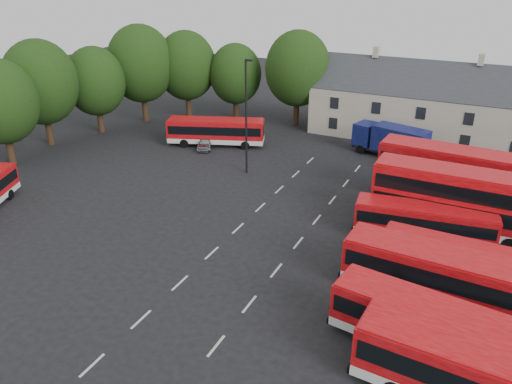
# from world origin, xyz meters

# --- Properties ---
(ground) EXTENTS (140.00, 140.00, 0.00)m
(ground) POSITION_xyz_m (0.00, 0.00, 0.00)
(ground) COLOR black
(ground) RESTS_ON ground
(lane_markings) EXTENTS (5.15, 33.80, 0.01)m
(lane_markings) POSITION_xyz_m (2.50, 2.00, 0.01)
(lane_markings) COLOR beige
(lane_markings) RESTS_ON ground
(treeline) EXTENTS (29.92, 32.59, 12.01)m
(treeline) POSITION_xyz_m (-20.74, 19.36, 6.68)
(treeline) COLOR black
(treeline) RESTS_ON ground
(terrace_houses) EXTENTS (35.70, 7.13, 10.06)m
(terrace_houses) POSITION_xyz_m (14.00, 30.00, 3.86)
(terrace_houses) COLOR beige
(terrace_houses) RESTS_ON ground
(bus_row_a) EXTENTS (12.34, 3.64, 3.44)m
(bus_row_a) POSITION_xyz_m (18.30, -8.42, 2.07)
(bus_row_a) COLOR silver
(bus_row_a) RESTS_ON ground
(bus_row_b) EXTENTS (11.48, 4.04, 3.18)m
(bus_row_b) POSITION_xyz_m (15.76, -5.72, 1.91)
(bus_row_b) COLOR silver
(bus_row_b) RESTS_ON ground
(bus_row_c) EXTENTS (12.21, 3.45, 3.41)m
(bus_row_c) POSITION_xyz_m (15.41, -0.76, 2.05)
(bus_row_c) COLOR silver
(bus_row_c) RESTS_ON ground
(bus_row_d) EXTENTS (10.20, 2.62, 2.87)m
(bus_row_d) POSITION_xyz_m (16.15, 1.70, 1.72)
(bus_row_d) COLOR silver
(bus_row_d) RESTS_ON ground
(bus_row_e) EXTENTS (10.08, 3.54, 2.79)m
(bus_row_e) POSITION_xyz_m (13.06, 6.35, 1.68)
(bus_row_e) COLOR silver
(bus_row_e) RESTS_ON ground
(bus_dd_south) EXTENTS (12.33, 2.94, 5.05)m
(bus_dd_south) POSITION_xyz_m (14.93, 8.70, 2.87)
(bus_dd_south) COLOR silver
(bus_dd_south) RESTS_ON ground
(bus_dd_north) EXTENTS (12.47, 3.64, 5.05)m
(bus_dd_north) POSITION_xyz_m (14.24, 13.30, 2.87)
(bus_dd_north) COLOR silver
(bus_dd_north) RESTS_ON ground
(bus_north) EXTENTS (10.77, 5.99, 3.00)m
(bus_north) POSITION_xyz_m (-11.12, 17.86, 1.80)
(bus_north) COLOR silver
(bus_north) RESTS_ON ground
(box_truck) EXTENTS (8.08, 4.36, 3.38)m
(box_truck) POSITION_xyz_m (7.13, 22.61, 1.90)
(box_truck) COLOR black
(box_truck) RESTS_ON ground
(silver_car) EXTENTS (2.61, 3.96, 1.25)m
(silver_car) POSITION_xyz_m (-11.65, 16.47, 0.63)
(silver_car) COLOR #A7A9AF
(silver_car) RESTS_ON ground
(lamppost) EXTENTS (0.75, 0.31, 10.92)m
(lamppost) POSITION_xyz_m (-4.44, 12.26, 5.83)
(lamppost) COLOR black
(lamppost) RESTS_ON ground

